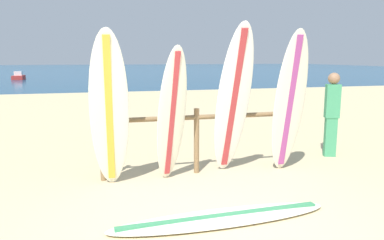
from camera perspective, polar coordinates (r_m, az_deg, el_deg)
ocean_water at (r=61.55m, az=-13.84°, el=7.58°), size 120.00×80.00×0.01m
surfboard_rack at (r=6.24m, az=0.71°, el=-1.67°), size 3.22×0.09×1.12m
surfboard_leaning_far_left at (r=5.55m, az=-12.67°, el=1.40°), size 0.61×0.61×2.37m
surfboard_leaning_left at (r=5.69m, az=-3.18°, el=0.68°), size 0.57×0.66×2.15m
surfboard_leaning_center_left at (r=6.01m, az=6.35°, el=2.82°), size 0.59×0.90×2.50m
surfboard_leaning_center at (r=6.36m, az=14.80°, el=2.54°), size 0.56×0.61×2.42m
surfboard_lying_on_sand at (r=4.66m, az=4.60°, el=-14.81°), size 2.81×0.63×0.08m
beachgoer_standing at (r=7.78m, az=20.79°, el=1.33°), size 0.31×0.25×1.67m
small_boat_offshore at (r=36.46m, az=-25.21°, el=6.08°), size 0.96×2.10×0.71m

